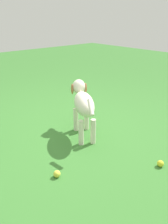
{
  "coord_description": "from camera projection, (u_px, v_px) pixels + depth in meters",
  "views": [
    {
      "loc": [
        1.56,
        2.04,
        1.39
      ],
      "look_at": [
        -0.1,
        0.16,
        0.32
      ],
      "focal_mm": 37.27,
      "sensor_mm": 36.0,
      "label": 1
    }
  ],
  "objects": [
    {
      "name": "dog",
      "position": [
        83.0,
        103.0,
        2.74
      ],
      "size": [
        0.52,
        0.82,
        0.62
      ],
      "rotation": [
        0.0,
        0.0,
        4.19
      ],
      "color": "silver",
      "rests_on": "ground"
    },
    {
      "name": "tennis_ball_0",
      "position": [
        57.0,
        174.0,
        2.13
      ],
      "size": [
        0.07,
        0.07,
        0.07
      ],
      "primitive_type": "sphere",
      "color": "#D7D442",
      "rests_on": "ground"
    },
    {
      "name": "ground",
      "position": [
        70.0,
        134.0,
        2.9
      ],
      "size": [
        14.0,
        14.0,
        0.0
      ],
      "primitive_type": "plane",
      "color": "#38722D"
    },
    {
      "name": "tennis_ball_1",
      "position": [
        160.0,
        164.0,
        2.28
      ],
      "size": [
        0.07,
        0.07,
        0.07
      ],
      "primitive_type": "sphere",
      "color": "yellow",
      "rests_on": "ground"
    }
  ]
}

